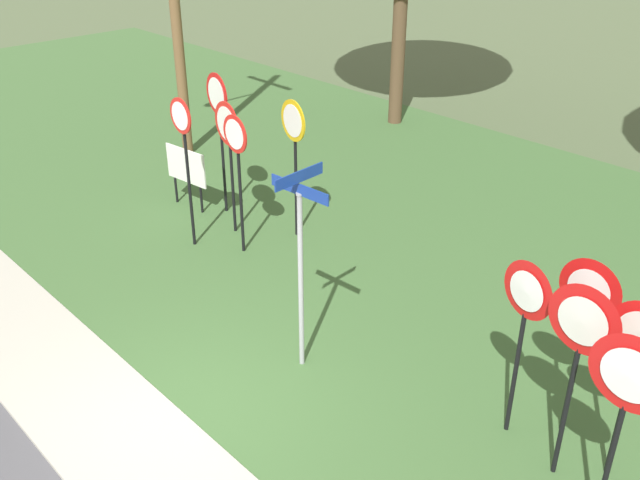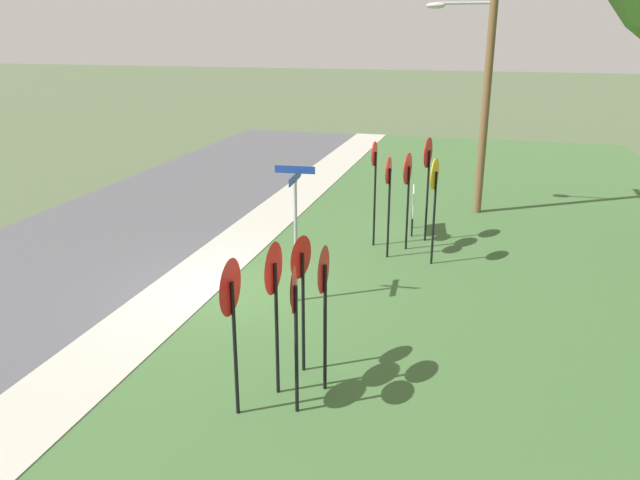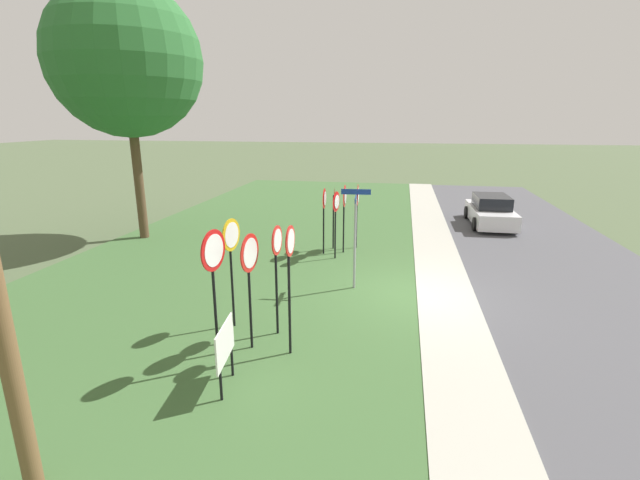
{
  "view_description": "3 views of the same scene",
  "coord_description": "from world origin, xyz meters",
  "px_view_note": "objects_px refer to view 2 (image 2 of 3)",
  "views": [
    {
      "loc": [
        6.07,
        -3.44,
        6.18
      ],
      "look_at": [
        -0.74,
        2.97,
        1.21
      ],
      "focal_mm": 39.62,
      "sensor_mm": 36.0,
      "label": 1
    },
    {
      "loc": [
        11.76,
        5.46,
        5.48
      ],
      "look_at": [
        0.19,
        2.32,
        1.44
      ],
      "focal_mm": 35.23,
      "sensor_mm": 36.0,
      "label": 2
    },
    {
      "loc": [
        -11.93,
        0.57,
        4.81
      ],
      "look_at": [
        0.81,
        2.92,
        1.24
      ],
      "focal_mm": 24.94,
      "sensor_mm": 36.0,
      "label": 3
    }
  ],
  "objects_px": {
    "stop_sign_near_right": "(434,188)",
    "yield_sign_near_right": "(230,301)",
    "stop_sign_near_left": "(389,186)",
    "yield_sign_near_left": "(323,285)",
    "utility_pole": "(485,59)",
    "yield_sign_far_left": "(301,272)",
    "stop_sign_far_center": "(428,166)",
    "street_name_post": "(296,222)",
    "stop_sign_far_right": "(408,179)",
    "stop_sign_far_left": "(374,173)",
    "notice_board": "(413,204)",
    "yield_sign_far_right": "(273,282)",
    "yield_sign_center": "(294,307)"
  },
  "relations": [
    {
      "from": "stop_sign_far_center",
      "to": "utility_pole",
      "type": "height_order",
      "value": "utility_pole"
    },
    {
      "from": "stop_sign_far_left",
      "to": "yield_sign_near_left",
      "type": "relative_size",
      "value": 1.15
    },
    {
      "from": "stop_sign_far_center",
      "to": "yield_sign_far_left",
      "type": "distance_m",
      "value": 7.51
    },
    {
      "from": "yield_sign_near_right",
      "to": "street_name_post",
      "type": "distance_m",
      "value": 4.17
    },
    {
      "from": "yield_sign_near_right",
      "to": "yield_sign_far_right",
      "type": "height_order",
      "value": "yield_sign_far_right"
    },
    {
      "from": "notice_board",
      "to": "utility_pole",
      "type": "bearing_deg",
      "value": 141.79
    },
    {
      "from": "stop_sign_far_left",
      "to": "street_name_post",
      "type": "relative_size",
      "value": 0.95
    },
    {
      "from": "yield_sign_far_left",
      "to": "street_name_post",
      "type": "distance_m",
      "value": 2.85
    },
    {
      "from": "stop_sign_near_right",
      "to": "yield_sign_far_left",
      "type": "relative_size",
      "value": 1.1
    },
    {
      "from": "stop_sign_far_left",
      "to": "notice_board",
      "type": "relative_size",
      "value": 2.21
    },
    {
      "from": "stop_sign_near_left",
      "to": "yield_sign_near_left",
      "type": "relative_size",
      "value": 1.06
    },
    {
      "from": "yield_sign_far_right",
      "to": "utility_pole",
      "type": "height_order",
      "value": "utility_pole"
    },
    {
      "from": "stop_sign_far_center",
      "to": "stop_sign_far_left",
      "type": "bearing_deg",
      "value": -50.79
    },
    {
      "from": "yield_sign_far_left",
      "to": "yield_sign_far_right",
      "type": "height_order",
      "value": "yield_sign_far_right"
    },
    {
      "from": "stop_sign_near_left",
      "to": "stop_sign_far_center",
      "type": "height_order",
      "value": "stop_sign_far_center"
    },
    {
      "from": "stop_sign_far_right",
      "to": "yield_sign_far_left",
      "type": "bearing_deg",
      "value": -0.55
    },
    {
      "from": "yield_sign_far_left",
      "to": "utility_pole",
      "type": "xyz_separation_m",
      "value": [
        -10.66,
        2.4,
        2.85
      ]
    },
    {
      "from": "utility_pole",
      "to": "stop_sign_far_right",
      "type": "bearing_deg",
      "value": -21.12
    },
    {
      "from": "yield_sign_near_right",
      "to": "utility_pole",
      "type": "bearing_deg",
      "value": 164.46
    },
    {
      "from": "stop_sign_near_right",
      "to": "yield_sign_far_left",
      "type": "bearing_deg",
      "value": -6.69
    },
    {
      "from": "stop_sign_far_center",
      "to": "yield_sign_near_right",
      "type": "xyz_separation_m",
      "value": [
        8.86,
        -1.82,
        -0.23
      ]
    },
    {
      "from": "notice_board",
      "to": "yield_sign_far_right",
      "type": "bearing_deg",
      "value": -13.41
    },
    {
      "from": "utility_pole",
      "to": "notice_board",
      "type": "height_order",
      "value": "utility_pole"
    },
    {
      "from": "yield_sign_far_left",
      "to": "yield_sign_center",
      "type": "relative_size",
      "value": 1.03
    },
    {
      "from": "yield_sign_far_left",
      "to": "yield_sign_center",
      "type": "height_order",
      "value": "yield_sign_far_left"
    },
    {
      "from": "yield_sign_far_left",
      "to": "notice_board",
      "type": "relative_size",
      "value": 1.9
    },
    {
      "from": "stop_sign_near_right",
      "to": "yield_sign_near_right",
      "type": "xyz_separation_m",
      "value": [
        7.11,
        -2.16,
        -0.07
      ]
    },
    {
      "from": "yield_sign_near_right",
      "to": "yield_sign_center",
      "type": "distance_m",
      "value": 0.89
    },
    {
      "from": "stop_sign_far_right",
      "to": "utility_pole",
      "type": "relative_size",
      "value": 0.3
    },
    {
      "from": "stop_sign_near_left",
      "to": "yield_sign_near_right",
      "type": "relative_size",
      "value": 1.04
    },
    {
      "from": "stop_sign_far_left",
      "to": "yield_sign_center",
      "type": "bearing_deg",
      "value": 3.68
    },
    {
      "from": "stop_sign_near_left",
      "to": "street_name_post",
      "type": "bearing_deg",
      "value": -21.11
    },
    {
      "from": "yield_sign_near_left",
      "to": "yield_sign_far_right",
      "type": "distance_m",
      "value": 0.75
    },
    {
      "from": "stop_sign_far_center",
      "to": "street_name_post",
      "type": "xyz_separation_m",
      "value": [
        4.71,
        -2.16,
        -0.34
      ]
    },
    {
      "from": "yield_sign_far_left",
      "to": "stop_sign_far_center",
      "type": "bearing_deg",
      "value": -178.22
    },
    {
      "from": "utility_pole",
      "to": "notice_board",
      "type": "xyz_separation_m",
      "value": [
        2.6,
        -1.58,
        -3.78
      ]
    },
    {
      "from": "yield_sign_far_left",
      "to": "street_name_post",
      "type": "relative_size",
      "value": 0.82
    },
    {
      "from": "utility_pole",
      "to": "yield_sign_near_right",
      "type": "bearing_deg",
      "value": -13.86
    },
    {
      "from": "yield_sign_far_left",
      "to": "stop_sign_near_right",
      "type": "bearing_deg",
      "value": 175.67
    },
    {
      "from": "yield_sign_far_left",
      "to": "street_name_post",
      "type": "height_order",
      "value": "street_name_post"
    },
    {
      "from": "yield_sign_center",
      "to": "utility_pole",
      "type": "height_order",
      "value": "utility_pole"
    },
    {
      "from": "yield_sign_far_right",
      "to": "yield_sign_center",
      "type": "xyz_separation_m",
      "value": [
        0.42,
        0.44,
        -0.16
      ]
    },
    {
      "from": "yield_sign_near_left",
      "to": "notice_board",
      "type": "xyz_separation_m",
      "value": [
        -8.52,
        0.32,
        -0.96
      ]
    },
    {
      "from": "stop_sign_near_left",
      "to": "stop_sign_far_right",
      "type": "distance_m",
      "value": 0.82
    },
    {
      "from": "stop_sign_far_center",
      "to": "yield_sign_near_left",
      "type": "bearing_deg",
      "value": 3.48
    },
    {
      "from": "yield_sign_near_left",
      "to": "street_name_post",
      "type": "bearing_deg",
      "value": -156.41
    },
    {
      "from": "yield_sign_near_left",
      "to": "yield_sign_far_right",
      "type": "height_order",
      "value": "yield_sign_far_right"
    },
    {
      "from": "yield_sign_near_left",
      "to": "utility_pole",
      "type": "bearing_deg",
      "value": 169.64
    },
    {
      "from": "stop_sign_near_right",
      "to": "stop_sign_far_left",
      "type": "height_order",
      "value": "stop_sign_far_left"
    },
    {
      "from": "stop_sign_near_right",
      "to": "stop_sign_far_right",
      "type": "xyz_separation_m",
      "value": [
        -0.91,
        -0.75,
        -0.05
      ]
    }
  ]
}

